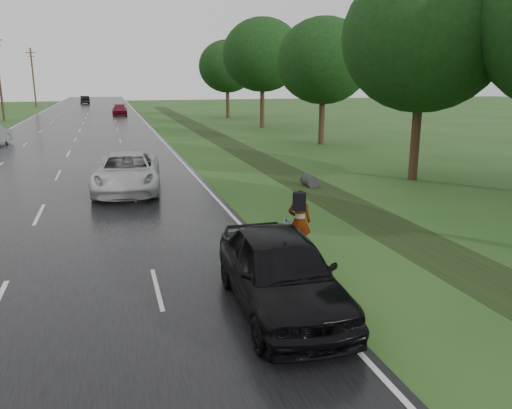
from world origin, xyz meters
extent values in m
cube|color=black|center=(0.00, 45.00, 0.02)|extent=(14.00, 180.00, 0.04)
cube|color=silver|center=(6.75, 45.00, 0.04)|extent=(0.12, 180.00, 0.01)
cube|color=silver|center=(-6.75, 45.00, 0.04)|extent=(0.12, 180.00, 0.01)
cube|color=silver|center=(0.00, 45.00, 0.04)|extent=(0.12, 180.00, 0.01)
cube|color=black|center=(11.50, 20.00, 0.00)|extent=(2.20, 120.00, 0.01)
cylinder|color=#2D2D2D|center=(11.50, 10.00, 0.25)|extent=(0.56, 1.00, 0.56)
cylinder|color=#3C2918|center=(-9.20, 85.00, 5.00)|extent=(0.26, 0.26, 10.00)
cube|color=#3C2918|center=(-9.20, 85.00, 9.20)|extent=(1.60, 0.12, 0.12)
cube|color=#3C2918|center=(-9.20, 85.00, 8.60)|extent=(1.20, 0.10, 0.10)
cylinder|color=#3C2918|center=(17.00, 10.00, 1.92)|extent=(0.44, 0.44, 3.84)
ellipsoid|color=black|center=(17.00, 10.00, 6.69)|extent=(7.60, 7.60, 6.84)
cylinder|color=#3C2918|center=(18.20, 24.00, 1.76)|extent=(0.44, 0.44, 3.52)
ellipsoid|color=black|center=(18.20, 24.00, 6.14)|extent=(7.00, 7.00, 6.30)
cylinder|color=#3C2918|center=(17.80, 38.00, 2.08)|extent=(0.44, 0.44, 4.16)
ellipsoid|color=black|center=(17.80, 38.00, 7.16)|extent=(8.00, 8.00, 7.20)
cylinder|color=#3C2918|center=(17.50, 52.00, 1.84)|extent=(0.44, 0.44, 3.68)
ellipsoid|color=black|center=(17.50, 52.00, 6.38)|extent=(7.20, 7.20, 6.48)
imported|color=#A5998C|center=(7.72, 1.63, 0.91)|extent=(0.79, 0.67, 1.82)
cube|color=black|center=(7.61, 1.39, 1.55)|extent=(0.42, 0.35, 0.51)
cube|color=#364E4F|center=(7.41, 1.89, 0.67)|extent=(0.37, 0.53, 0.41)
cube|color=black|center=(7.41, 1.89, 0.91)|extent=(0.12, 0.17, 0.04)
imported|color=silver|center=(3.32, 11.17, 0.87)|extent=(3.33, 6.21, 1.66)
imported|color=black|center=(5.96, -1.81, 0.90)|extent=(2.20, 5.12, 1.72)
imported|color=maroon|center=(4.34, 60.72, 0.74)|extent=(2.17, 4.90, 1.40)
imported|color=black|center=(-1.45, 94.96, 0.81)|extent=(2.06, 4.80, 1.54)
camera|label=1|loc=(2.65, -11.16, 4.87)|focal=35.00mm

